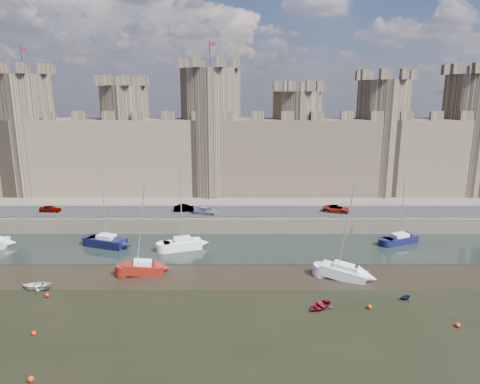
# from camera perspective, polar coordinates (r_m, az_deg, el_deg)

# --- Properties ---
(ground) EXTENTS (160.00, 160.00, 0.00)m
(ground) POSITION_cam_1_polar(r_m,az_deg,el_deg) (39.56, -11.46, -19.71)
(ground) COLOR black
(ground) RESTS_ON ground
(water_channel) EXTENTS (160.00, 12.00, 0.08)m
(water_channel) POSITION_cam_1_polar(r_m,az_deg,el_deg) (60.83, -7.06, -7.43)
(water_channel) COLOR black
(water_channel) RESTS_ON ground
(quay) EXTENTS (160.00, 60.00, 2.50)m
(quay) POSITION_cam_1_polar(r_m,az_deg,el_deg) (94.95, -4.50, 0.89)
(quay) COLOR #4C443A
(quay) RESTS_ON ground
(road) EXTENTS (160.00, 7.00, 0.10)m
(road) POSITION_cam_1_polar(r_m,az_deg,el_deg) (69.50, -6.14, -2.60)
(road) COLOR black
(road) RESTS_ON quay
(castle) EXTENTS (108.50, 11.00, 29.00)m
(castle) POSITION_cam_1_polar(r_m,az_deg,el_deg) (81.49, -5.72, 6.28)
(castle) COLOR #42382B
(castle) RESTS_ON quay
(car_0) EXTENTS (3.37, 1.47, 1.13)m
(car_0) POSITION_cam_1_polar(r_m,az_deg,el_deg) (75.20, -23.97, -2.06)
(car_0) COLOR gray
(car_0) RESTS_ON quay
(car_1) EXTENTS (3.62, 1.50, 1.17)m
(car_1) POSITION_cam_1_polar(r_m,az_deg,el_deg) (69.66, -7.36, -2.14)
(car_1) COLOR gray
(car_1) RESTS_ON quay
(car_2) EXTENTS (4.43, 2.77, 1.20)m
(car_2) POSITION_cam_1_polar(r_m,az_deg,el_deg) (67.63, -4.52, -2.52)
(car_2) COLOR gray
(car_2) RESTS_ON quay
(car_3) EXTENTS (4.72, 3.28, 1.20)m
(car_3) POSITION_cam_1_polar(r_m,az_deg,el_deg) (70.24, 12.77, -2.22)
(car_3) COLOR gray
(car_3) RESTS_ON quay
(sailboat_1) EXTENTS (5.99, 3.95, 11.18)m
(sailboat_1) POSITION_cam_1_polar(r_m,az_deg,el_deg) (63.39, -17.35, -6.30)
(sailboat_1) COLOR black
(sailboat_1) RESTS_ON ground
(sailboat_2) EXTENTS (5.56, 3.52, 11.20)m
(sailboat_2) POSITION_cam_1_polar(r_m,az_deg,el_deg) (60.08, -7.69, -6.86)
(sailboat_2) COLOR white
(sailboat_2) RESTS_ON ground
(sailboat_3) EXTENTS (5.58, 3.96, 9.12)m
(sailboat_3) POSITION_cam_1_polar(r_m,az_deg,el_deg) (66.14, 20.54, -5.86)
(sailboat_3) COLOR black
(sailboat_3) RESTS_ON ground
(sailboat_4) EXTENTS (4.95, 2.61, 11.01)m
(sailboat_4) POSITION_cam_1_polar(r_m,az_deg,el_deg) (53.33, -12.81, -9.82)
(sailboat_4) COLOR maroon
(sailboat_4) RESTS_ON ground
(sailboat_5) EXTENTS (5.65, 3.88, 11.36)m
(sailboat_5) POSITION_cam_1_polar(r_m,az_deg,el_deg) (52.34, 13.64, -10.31)
(sailboat_5) COLOR silver
(sailboat_5) RESTS_ON ground
(dinghy_4) EXTENTS (3.37, 3.30, 0.57)m
(dinghy_4) POSITION_cam_1_polar(r_m,az_deg,el_deg) (45.33, 10.58, -14.72)
(dinghy_4) COLOR maroon
(dinghy_4) RESTS_ON ground
(dinghy_6) EXTENTS (3.79, 3.02, 0.70)m
(dinghy_6) POSITION_cam_1_polar(r_m,az_deg,el_deg) (53.62, -25.56, -11.22)
(dinghy_6) COLOR silver
(dinghy_6) RESTS_ON ground
(dinghy_7) EXTENTS (1.55, 1.42, 0.69)m
(dinghy_7) POSITION_cam_1_polar(r_m,az_deg,el_deg) (49.40, 21.21, -12.91)
(dinghy_7) COLOR black
(dinghy_7) RESTS_ON ground
(buoy_0) EXTENTS (0.42, 0.42, 0.42)m
(buoy_0) POSITION_cam_1_polar(r_m,az_deg,el_deg) (44.45, -25.81, -16.59)
(buoy_0) COLOR red
(buoy_0) RESTS_ON ground
(buoy_1) EXTENTS (0.50, 0.50, 0.50)m
(buoy_1) POSITION_cam_1_polar(r_m,az_deg,el_deg) (51.17, -24.34, -12.39)
(buoy_1) COLOR red
(buoy_1) RESTS_ON ground
(buoy_3) EXTENTS (0.46, 0.46, 0.46)m
(buoy_3) POSITION_cam_1_polar(r_m,az_deg,el_deg) (46.46, 16.88, -14.44)
(buoy_3) COLOR red
(buoy_3) RESTS_ON ground
(buoy_4) EXTENTS (0.46, 0.46, 0.46)m
(buoy_4) POSITION_cam_1_polar(r_m,az_deg,el_deg) (38.53, -26.12, -21.48)
(buoy_4) COLOR red
(buoy_4) RESTS_ON ground
(buoy_5) EXTENTS (0.45, 0.45, 0.45)m
(buoy_5) POSITION_cam_1_polar(r_m,az_deg,el_deg) (46.23, 27.04, -15.53)
(buoy_5) COLOR #EC370A
(buoy_5) RESTS_ON ground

